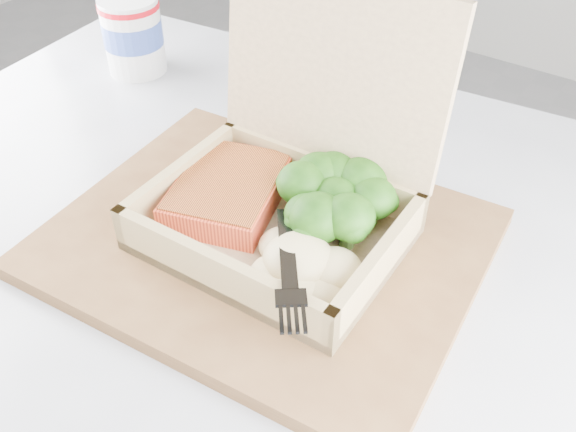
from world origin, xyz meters
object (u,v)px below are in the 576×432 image
Objects in this scene: cafe_table at (201,398)px; paper_cup at (133,33)px; serving_tray at (265,242)px; takeout_container at (293,177)px.

cafe_table is 9.77× the size of paper_cup.
cafe_table is 2.54× the size of serving_tray.
paper_cup is (-0.35, 0.15, -0.01)m from takeout_container.
serving_tray is at bearing 57.70° from cafe_table.
serving_tray is (0.04, 0.07, 0.20)m from cafe_table.
takeout_container is at bearing 62.97° from cafe_table.
serving_tray is 1.66× the size of takeout_container.
takeout_container reaches higher than paper_cup.
cafe_table is at bearing -122.30° from serving_tray.
cafe_table is at bearing -39.50° from paper_cup.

